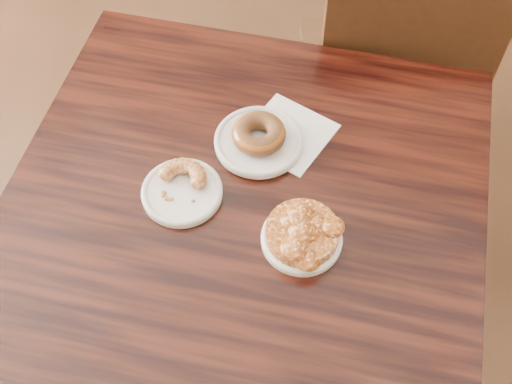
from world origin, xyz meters
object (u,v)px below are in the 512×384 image
(cafe_table, at_px, (246,290))
(glazed_donut, at_px, (259,134))
(chair_far, at_px, (381,73))
(apple_fritter, at_px, (302,231))
(cruller_fragment, at_px, (181,186))

(cafe_table, distance_m, glazed_donut, 0.43)
(chair_far, relative_size, apple_fritter, 5.21)
(cruller_fragment, bearing_deg, apple_fritter, -6.69)
(chair_far, bearing_deg, cafe_table, 56.96)
(cafe_table, relative_size, apple_fritter, 5.10)
(chair_far, xyz_separation_m, apple_fritter, (-0.04, -0.76, 0.33))
(cafe_table, distance_m, apple_fritter, 0.43)
(glazed_donut, bearing_deg, cafe_table, -84.53)
(apple_fritter, relative_size, cruller_fragment, 1.64)
(cafe_table, xyz_separation_m, cruller_fragment, (-0.11, -0.02, 0.40))
(cafe_table, height_order, apple_fritter, apple_fritter)
(apple_fritter, height_order, cruller_fragment, apple_fritter)
(cafe_table, xyz_separation_m, chair_far, (0.16, 0.71, 0.08))
(glazed_donut, relative_size, cruller_fragment, 0.99)
(cruller_fragment, bearing_deg, chair_far, 69.52)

